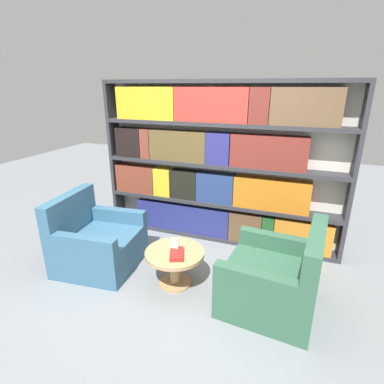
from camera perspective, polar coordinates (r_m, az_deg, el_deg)
ground_plane at (r=3.40m, az=-2.06°, el=-18.79°), size 14.00×14.00×0.00m
bookshelf at (r=4.12m, az=4.65°, el=5.08°), size 3.32×0.30×2.19m
armchair_left at (r=3.91m, az=-17.72°, el=-9.17°), size 0.97×0.99×0.89m
armchair_right at (r=3.20m, az=15.48°, el=-15.82°), size 0.96×0.98×0.89m
coffee_table at (r=3.38m, az=-3.29°, el=-12.93°), size 0.65×0.65×0.41m
table_sign at (r=3.28m, az=-3.35°, el=-10.19°), size 0.09×0.06×0.16m
stray_book at (r=3.23m, az=-2.92°, el=-11.72°), size 0.23×0.29×0.04m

